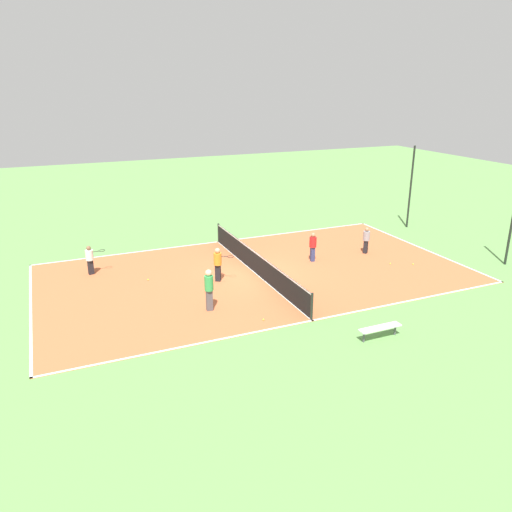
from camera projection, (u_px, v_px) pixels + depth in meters
ground_plane at (256, 274)px, 24.03m from camera, size 80.00×80.00×0.00m
court_surface at (256, 273)px, 24.02m from camera, size 11.13×20.10×0.02m
tennis_net at (256, 262)px, 23.84m from camera, size 10.93×0.10×1.11m
bench at (380, 329)px, 17.80m from camera, size 0.36×1.65×0.45m
player_far_green at (209, 287)px, 19.79m from camera, size 0.40×0.40×1.74m
player_baseline_gray at (366, 239)px, 26.63m from camera, size 0.51×0.51×1.43m
player_center_orange at (218, 262)px, 22.79m from camera, size 0.77×0.97×1.60m
player_coach_red at (313, 245)px, 25.41m from camera, size 0.43×0.43×1.51m
player_far_white at (90, 258)px, 23.67m from camera, size 0.46×0.97×1.42m
tennis_ball_left_sideline at (390, 264)px, 25.21m from camera, size 0.07×0.07×0.07m
tennis_ball_midcourt at (413, 264)px, 25.14m from camera, size 0.07×0.07×0.07m
tennis_ball_near_net at (148, 280)px, 23.15m from camera, size 0.07×0.07×0.07m
tennis_ball_right_alley at (263, 320)px, 19.22m from camera, size 0.07×0.07×0.07m
fence_post_back_left at (411, 187)px, 31.01m from camera, size 0.12×0.12×5.12m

